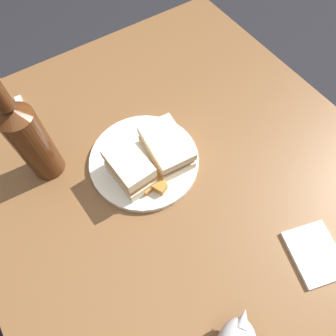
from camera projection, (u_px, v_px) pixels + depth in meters
ground_plane at (180, 262)px, 1.32m from camera, size 6.00×6.00×0.00m
dining_table at (184, 237)px, 0.98m from camera, size 1.08×0.86×0.77m
plate at (144, 160)px, 0.67m from camera, size 0.24×0.24×0.01m
sandwich_half_left at (130, 169)px, 0.61m from camera, size 0.11×0.07×0.07m
sandwich_half_right at (166, 147)px, 0.64m from camera, size 0.13×0.09×0.06m
potato_wedge_front at (158, 178)px, 0.63m from camera, size 0.05×0.02×0.01m
potato_wedge_middle at (154, 170)px, 0.64m from camera, size 0.04×0.03×0.02m
potato_wedge_back at (144, 178)px, 0.63m from camera, size 0.05×0.05×0.02m
potato_wedge_left_edge at (156, 185)px, 0.62m from camera, size 0.05×0.04×0.02m
potato_wedge_right_edge at (163, 166)px, 0.64m from camera, size 0.05×0.05×0.02m
potato_wedge_stray at (152, 185)px, 0.62m from camera, size 0.03×0.05×0.01m
cider_bottle at (30, 139)px, 0.57m from camera, size 0.07×0.07×0.27m
napkin at (315, 253)px, 0.57m from camera, size 0.13×0.12×0.01m
fork at (26, 122)px, 0.72m from camera, size 0.18×0.04×0.01m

